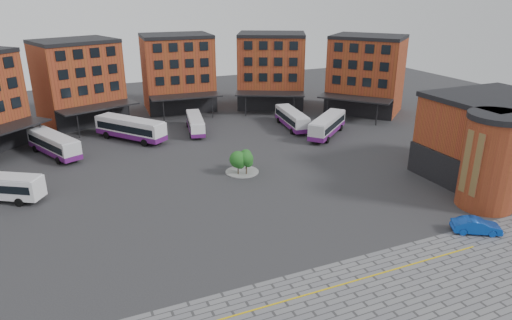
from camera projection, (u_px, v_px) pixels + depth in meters
name	position (u px, v px, depth m)	size (l,w,h in m)	color
ground	(266.00, 213.00, 49.28)	(160.00, 160.00, 0.00)	#28282B
yellow_line	(359.00, 280.00, 38.02)	(26.00, 0.15, 0.02)	gold
main_building	(147.00, 86.00, 77.73)	(94.14, 42.48, 14.60)	maroon
east_building	(491.00, 142.00, 55.55)	(17.40, 15.40, 10.60)	maroon
tree_island	(242.00, 160.00, 59.18)	(4.40, 4.40, 3.23)	gray
bus_b	(54.00, 144.00, 65.66)	(7.12, 11.56, 3.24)	silver
bus_c	(130.00, 128.00, 72.45)	(9.92, 11.74, 3.54)	white
bus_d	(195.00, 123.00, 76.59)	(4.18, 10.24, 2.81)	white
bus_e	(292.00, 119.00, 78.87)	(3.98, 11.16, 3.08)	silver
bus_f	(327.00, 125.00, 74.68)	(10.61, 9.55, 3.28)	silver
blue_car	(476.00, 226.00, 45.09)	(1.63, 4.68, 1.54)	#0C3BA3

